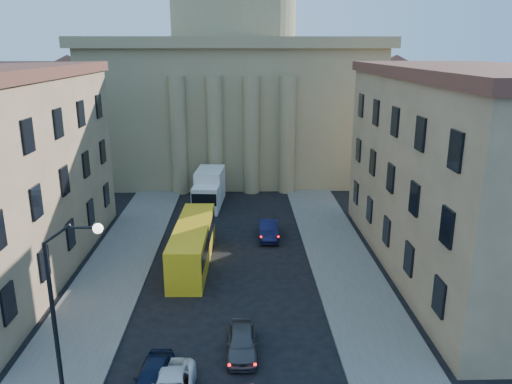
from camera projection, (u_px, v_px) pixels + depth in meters
sidewalk_left at (100, 298)px, 32.79m from camera, size 5.00×60.00×0.15m
sidewalk_right at (357, 294)px, 33.29m from camera, size 5.00×60.00×0.15m
church at (234, 79)px, 65.70m from camera, size 68.02×28.76×36.60m
building_right at (469, 172)px, 35.33m from camera, size 11.60×26.60×14.70m
street_lamp at (64, 300)px, 21.78m from camera, size 2.62×0.44×8.83m
car_left_near at (153, 377)px, 23.96m from camera, size 1.88×4.06×1.34m
car_right_far at (242, 342)px, 26.77m from camera, size 1.64×4.05×1.38m
car_right_distant at (268, 229)px, 43.19m from camera, size 1.70×4.72×1.55m
city_bus at (193, 243)px, 37.77m from camera, size 2.84×10.96×3.07m
box_truck at (209, 190)px, 51.54m from camera, size 3.16×6.88×3.67m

